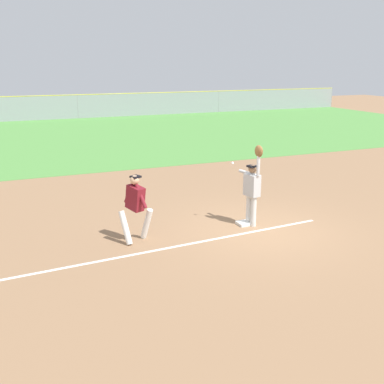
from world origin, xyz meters
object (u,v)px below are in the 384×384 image
(runner, at_px, (135,204))
(parked_car_blue, at_px, (5,110))
(parked_car_white, at_px, (176,104))
(parked_car_red, at_px, (121,106))
(fielder, at_px, (252,186))
(parked_car_green, at_px, (63,107))
(first_base, at_px, (244,223))
(baseball, at_px, (233,163))

(runner, bearing_deg, parked_car_blue, 70.22)
(parked_car_white, bearing_deg, parked_car_red, -171.50)
(fielder, xyz_separation_m, parked_car_white, (9.24, 29.82, -0.45))
(fielder, height_order, runner, fielder)
(parked_car_green, xyz_separation_m, parked_car_white, (10.04, -0.54, 0.00))
(first_base, relative_size, parked_car_red, 0.09)
(first_base, xyz_separation_m, fielder, (0.15, -0.12, 1.08))
(first_base, distance_m, parked_car_white, 31.15)
(parked_car_red, bearing_deg, parked_car_blue, -179.90)
(baseball, height_order, parked_car_green, baseball)
(runner, height_order, parked_car_green, runner)
(parked_car_green, bearing_deg, runner, -91.00)
(baseball, bearing_deg, runner, -172.96)
(first_base, height_order, fielder, fielder)
(baseball, height_order, parked_car_white, baseball)
(parked_car_green, xyz_separation_m, parked_car_red, (4.85, -0.69, 0.00))
(parked_car_red, bearing_deg, first_base, -96.95)
(fielder, bearing_deg, first_base, -49.43)
(fielder, distance_m, baseball, 0.83)
(baseball, bearing_deg, parked_car_red, 81.34)
(first_base, bearing_deg, baseball, 131.44)
(first_base, height_order, baseball, baseball)
(runner, height_order, parked_car_white, runner)
(first_base, distance_m, baseball, 1.72)
(parked_car_white, bearing_deg, fielder, -100.41)
(runner, xyz_separation_m, parked_car_red, (7.32, 29.61, -0.32))
(first_base, xyz_separation_m, parked_car_green, (-0.65, 30.23, 0.63))
(fielder, relative_size, runner, 1.33)
(runner, distance_m, baseball, 2.98)
(parked_car_red, height_order, parked_car_white, same)
(parked_car_blue, bearing_deg, parked_car_red, -4.95)
(parked_car_green, distance_m, parked_car_red, 4.90)
(parked_car_green, distance_m, parked_car_white, 10.05)
(parked_car_blue, xyz_separation_m, parked_car_red, (9.37, -0.17, 0.00))
(baseball, height_order, parked_car_red, baseball)
(parked_car_green, height_order, parked_car_red, same)
(parked_car_blue, bearing_deg, parked_car_green, 2.65)
(fielder, xyz_separation_m, runner, (-3.28, 0.06, -0.12))
(parked_car_white, bearing_deg, baseball, -101.36)
(first_base, height_order, parked_car_blue, parked_car_blue)
(parked_car_blue, bearing_deg, first_base, -84.03)
(fielder, distance_m, parked_car_green, 30.37)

